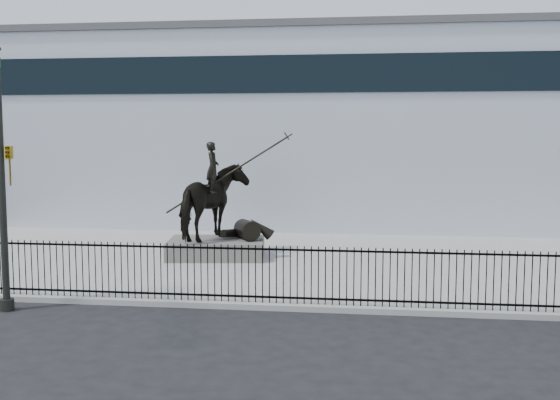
# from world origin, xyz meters

# --- Properties ---
(ground) EXTENTS (120.00, 120.00, 0.00)m
(ground) POSITION_xyz_m (0.00, 0.00, 0.00)
(ground) COLOR black
(ground) RESTS_ON ground
(plaza) EXTENTS (30.00, 12.00, 0.15)m
(plaza) POSITION_xyz_m (0.00, 7.00, 0.07)
(plaza) COLOR gray
(plaza) RESTS_ON ground
(building) EXTENTS (44.00, 14.00, 9.00)m
(building) POSITION_xyz_m (0.00, 20.00, 4.50)
(building) COLOR silver
(building) RESTS_ON ground
(picket_fence) EXTENTS (22.10, 0.10, 1.50)m
(picket_fence) POSITION_xyz_m (0.00, 1.25, 0.90)
(picket_fence) COLOR black
(picket_fence) RESTS_ON plaza
(statue_plinth) EXTENTS (3.58, 2.68, 0.62)m
(statue_plinth) POSITION_xyz_m (-3.14, 7.19, 0.46)
(statue_plinth) COLOR #585450
(statue_plinth) RESTS_ON plaza
(equestrian_statue) EXTENTS (4.23, 2.88, 3.61)m
(equestrian_statue) POSITION_xyz_m (-3.08, 7.20, 2.08)
(equestrian_statue) COLOR black
(equestrian_statue) RESTS_ON statue_plinth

